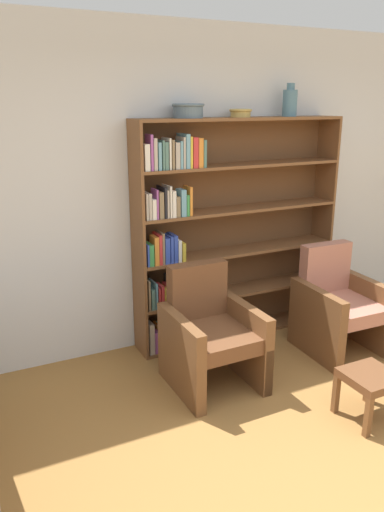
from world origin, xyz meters
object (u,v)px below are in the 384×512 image
bookshelf (218,236)px  bowl_terracotta (241,112)px  armchair_leather (210,335)px  bowl_stoneware (188,110)px  armchair_cushioned (339,306)px  vase_tall (290,102)px  footstool (370,382)px

bookshelf → bowl_terracotta: bearing=-4.1°
bookshelf → armchair_leather: (-0.43, -0.68, -0.57)m
bowl_stoneware → bowl_terracotta: (0.49, 0.00, -0.02)m
armchair_cushioned → vase_tall: bearing=-75.5°
bookshelf → vase_tall: vase_tall is taller
footstool → bowl_stoneware: bearing=111.4°
bookshelf → bowl_terracotta: bowl_terracotta is taller
bowl_stoneware → armchair_cushioned: bowl_stoneware is taller
vase_tall → footstool: vase_tall is taller
bowl_terracotta → bookshelf: bearing=175.9°
armchair_cushioned → footstool: bearing=62.1°
armchair_leather → vase_tall: bearing=-149.7°
armchair_leather → bookshelf: bearing=-122.7°
bowl_stoneware → bowl_terracotta: size_ratio=1.37×
bookshelf → footstool: size_ratio=5.70×
armchair_leather → footstool: bearing=129.3°
bookshelf → bowl_terracotta: (0.19, -0.01, 1.06)m
footstool → armchair_cushioned: bearing=60.2°
bowl_terracotta → armchair_cushioned: 1.88m
bowl_terracotta → armchair_leather: (-0.62, -0.67, -1.63)m
bookshelf → armchair_cushioned: size_ratio=2.18×
bookshelf → bowl_stoneware: bowl_stoneware is taller
vase_tall → armchair_cushioned: (0.15, -0.67, -1.71)m
bowl_terracotta → footstool: size_ratio=0.55×
bowl_stoneware → vase_tall: (0.99, -0.00, 0.06)m
bowl_terracotta → vase_tall: bearing=-0.0°
bookshelf → vase_tall: bearing=-1.1°
bookshelf → armchair_cushioned: bearing=-39.0°
bowl_stoneware → armchair_leather: bowl_stoneware is taller
vase_tall → armchair_leather: vase_tall is taller
bookshelf → footstool: bookshelf is taller
armchair_cushioned → armchair_leather: bearing=1.9°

